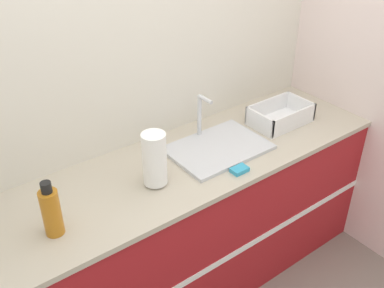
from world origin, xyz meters
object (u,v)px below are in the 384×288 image
dish_rack (280,117)px  bottle_amber (51,211)px  paper_towel_roll (155,159)px  soap_dispenser (156,140)px  sink (217,146)px

dish_rack → bottle_amber: 1.49m
paper_towel_roll → soap_dispenser: bearing=56.0°
paper_towel_roll → soap_dispenser: (0.19, 0.28, -0.10)m
dish_rack → soap_dispenser: (-0.76, 0.22, 0.00)m
paper_towel_roll → soap_dispenser: size_ratio=2.83×
paper_towel_roll → dish_rack: (0.95, 0.07, -0.10)m
dish_rack → soap_dispenser: size_ratio=3.68×
sink → dish_rack: sink is taller
sink → soap_dispenser: size_ratio=5.36×
paper_towel_roll → dish_rack: paper_towel_roll is taller
paper_towel_roll → dish_rack: size_ratio=0.77×
sink → paper_towel_roll: bearing=-172.1°
bottle_amber → paper_towel_roll: bearing=3.7°
soap_dispenser → paper_towel_roll: bearing=-124.0°
paper_towel_roll → sink: bearing=7.9°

